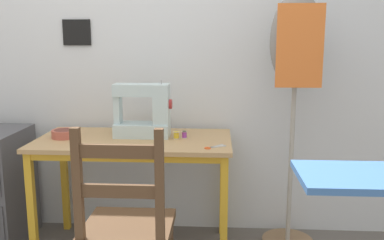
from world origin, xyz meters
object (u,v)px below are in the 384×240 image
at_px(fabric_bowl, 64,134).
at_px(sewing_machine, 146,112).
at_px(scissors, 212,147).
at_px(dress_form, 296,59).
at_px(thread_spool_mid_table, 184,135).
at_px(wooden_chair, 127,229).
at_px(thread_spool_near_machine, 176,135).

bearing_deg(fabric_bowl, sewing_machine, 7.61).
bearing_deg(scissors, dress_form, 33.27).
xyz_separation_m(scissors, thread_spool_mid_table, (-0.17, 0.22, 0.02)).
relative_size(sewing_machine, scissors, 2.86).
height_order(fabric_bowl, wooden_chair, wooden_chair).
xyz_separation_m(thread_spool_near_machine, thread_spool_mid_table, (0.05, 0.02, -0.00)).
bearing_deg(thread_spool_mid_table, thread_spool_near_machine, -158.16).
bearing_deg(fabric_bowl, dress_form, 5.46).
bearing_deg(dress_form, thread_spool_near_machine, -170.80).
height_order(fabric_bowl, thread_spool_near_machine, fabric_bowl).
bearing_deg(scissors, sewing_machine, 147.86).
bearing_deg(dress_form, fabric_bowl, -174.54).
relative_size(thread_spool_near_machine, dress_form, 0.03).
relative_size(thread_spool_mid_table, wooden_chair, 0.04).
xyz_separation_m(sewing_machine, fabric_bowl, (-0.48, -0.06, -0.12)).
xyz_separation_m(scissors, thread_spool_near_machine, (-0.21, 0.20, 0.02)).
height_order(fabric_bowl, scissors, fabric_bowl).
bearing_deg(sewing_machine, scissors, -32.14).
distance_m(wooden_chair, dress_form, 1.37).
distance_m(fabric_bowl, dress_form, 1.43).
bearing_deg(dress_form, thread_spool_mid_table, -171.74).
relative_size(fabric_bowl, thread_spool_mid_table, 3.57).
distance_m(sewing_machine, scissors, 0.49).
distance_m(fabric_bowl, scissors, 0.90).
distance_m(thread_spool_near_machine, wooden_chair, 0.74).
height_order(thread_spool_near_machine, dress_form, dress_form).
bearing_deg(fabric_bowl, wooden_chair, -52.15).
xyz_separation_m(sewing_machine, thread_spool_mid_table, (0.23, -0.03, -0.13)).
relative_size(thread_spool_near_machine, thread_spool_mid_table, 1.02).
xyz_separation_m(fabric_bowl, thread_spool_mid_table, (0.71, 0.04, -0.00)).
bearing_deg(thread_spool_near_machine, dress_form, 9.20).
height_order(sewing_machine, scissors, sewing_machine).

